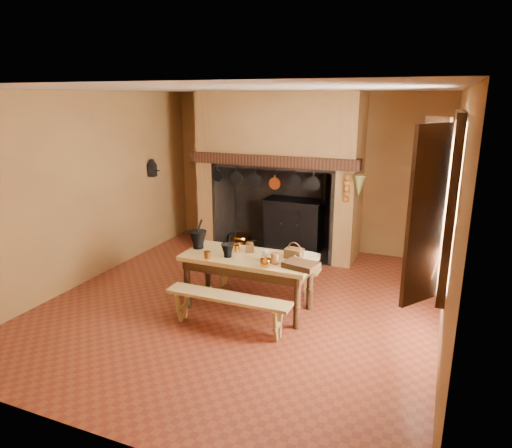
{
  "coord_description": "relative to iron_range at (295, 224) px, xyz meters",
  "views": [
    {
      "loc": [
        2.35,
        -5.18,
        2.71
      ],
      "look_at": [
        0.09,
        0.3,
        1.05
      ],
      "focal_mm": 32.0,
      "sensor_mm": 36.0,
      "label": 1
    }
  ],
  "objects": [
    {
      "name": "floor",
      "position": [
        0.04,
        -2.45,
        -0.48
      ],
      "size": [
        5.5,
        5.5,
        0.0
      ],
      "primitive_type": "plane",
      "color": "brown",
      "rests_on": "ground"
    },
    {
      "name": "ceiling",
      "position": [
        0.04,
        -2.45,
        2.32
      ],
      "size": [
        5.5,
        5.5,
        0.0
      ],
      "primitive_type": "plane",
      "rotation": [
        3.14,
        0.0,
        0.0
      ],
      "color": "silver",
      "rests_on": "back_wall"
    },
    {
      "name": "back_wall",
      "position": [
        0.04,
        0.3,
        0.92
      ],
      "size": [
        5.0,
        0.02,
        2.8
      ],
      "primitive_type": "cube",
      "color": "olive",
      "rests_on": "floor"
    },
    {
      "name": "wall_left",
      "position": [
        -2.46,
        -2.45,
        0.92
      ],
      "size": [
        0.02,
        5.5,
        2.8
      ],
      "primitive_type": "cube",
      "color": "olive",
      "rests_on": "floor"
    },
    {
      "name": "wall_right",
      "position": [
        2.54,
        -2.45,
        0.92
      ],
      "size": [
        0.02,
        5.5,
        2.8
      ],
      "primitive_type": "cube",
      "color": "olive",
      "rests_on": "floor"
    },
    {
      "name": "wall_front",
      "position": [
        0.04,
        -5.2,
        0.92
      ],
      "size": [
        5.0,
        0.02,
        2.8
      ],
      "primitive_type": "cube",
      "color": "olive",
      "rests_on": "floor"
    },
    {
      "name": "chimney_breast",
      "position": [
        -0.26,
        -0.14,
        1.33
      ],
      "size": [
        2.95,
        0.96,
        2.8
      ],
      "color": "olive",
      "rests_on": "floor"
    },
    {
      "name": "iron_range",
      "position": [
        0.0,
        0.0,
        0.0
      ],
      "size": [
        1.12,
        0.55,
        1.6
      ],
      "color": "black",
      "rests_on": "floor"
    },
    {
      "name": "hearth_pans",
      "position": [
        -1.01,
        -0.23,
        -0.39
      ],
      "size": [
        0.51,
        0.62,
        0.2
      ],
      "color": "orange",
      "rests_on": "floor"
    },
    {
      "name": "hanging_pans",
      "position": [
        -0.3,
        -0.64,
        0.88
      ],
      "size": [
        1.92,
        0.29,
        0.27
      ],
      "color": "black",
      "rests_on": "chimney_breast"
    },
    {
      "name": "onion_string",
      "position": [
        1.04,
        -0.66,
        0.85
      ],
      "size": [
        0.12,
        0.1,
        0.46
      ],
      "primitive_type": null,
      "color": "#B15E20",
      "rests_on": "chimney_breast"
    },
    {
      "name": "herb_bunch",
      "position": [
        1.22,
        -0.66,
        0.9
      ],
      "size": [
        0.2,
        0.2,
        0.35
      ],
      "primitive_type": "cone",
      "rotation": [
        3.14,
        0.0,
        0.0
      ],
      "color": "#56602D",
      "rests_on": "chimney_breast"
    },
    {
      "name": "window",
      "position": [
        2.39,
        -2.85,
        1.22
      ],
      "size": [
        0.39,
        1.75,
        1.76
      ],
      "color": "white",
      "rests_on": "wall_right"
    },
    {
      "name": "wall_coffee_mill",
      "position": [
        -2.38,
        -0.9,
        1.03
      ],
      "size": [
        0.23,
        0.16,
        0.31
      ],
      "color": "black",
      "rests_on": "wall_left"
    },
    {
      "name": "work_table",
      "position": [
        0.19,
        -2.55,
        0.13
      ],
      "size": [
        1.7,
        0.75,
        0.73
      ],
      "color": "tan",
      "rests_on": "floor"
    },
    {
      "name": "bench_front",
      "position": [
        0.19,
        -3.17,
        -0.16
      ],
      "size": [
        1.56,
        0.27,
        0.44
      ],
      "color": "tan",
      "rests_on": "floor"
    },
    {
      "name": "bench_back",
      "position": [
        0.19,
        -1.98,
        -0.15
      ],
      "size": [
        1.6,
        0.28,
        0.45
      ],
      "color": "tan",
      "rests_on": "floor"
    },
    {
      "name": "mortar_large",
      "position": [
        -0.56,
        -2.52,
        0.38
      ],
      "size": [
        0.24,
        0.24,
        0.41
      ],
      "rotation": [
        0.0,
        0.0,
        0.4
      ],
      "color": "black",
      "rests_on": "work_table"
    },
    {
      "name": "mortar_small",
      "position": [
        -0.04,
        -2.68,
        0.35
      ],
      "size": [
        0.17,
        0.17,
        0.29
      ],
      "rotation": [
        0.0,
        0.0,
        0.36
      ],
      "color": "black",
      "rests_on": "work_table"
    },
    {
      "name": "coffee_grinder",
      "position": [
        0.14,
        -2.39,
        0.32
      ],
      "size": [
        0.16,
        0.15,
        0.17
      ],
      "rotation": [
        0.0,
        0.0,
        0.42
      ],
      "color": "#311A0F",
      "rests_on": "work_table"
    },
    {
      "name": "brass_mug_a",
      "position": [
        -0.25,
        -2.85,
        0.3
      ],
      "size": [
        0.11,
        0.11,
        0.1
      ],
      "primitive_type": "cylinder",
      "rotation": [
        0.0,
        0.0,
        -0.32
      ],
      "color": "orange",
      "rests_on": "work_table"
    },
    {
      "name": "brass_mug_b",
      "position": [
        -0.02,
        -2.46,
        0.29
      ],
      "size": [
        0.1,
        0.1,
        0.09
      ],
      "primitive_type": "cylinder",
      "rotation": [
        0.0,
        0.0,
        -0.42
      ],
      "color": "orange",
      "rests_on": "work_table"
    },
    {
      "name": "mixing_bowl",
      "position": [
        0.93,
        -2.42,
        0.29
      ],
      "size": [
        0.35,
        0.35,
        0.07
      ],
      "primitive_type": "imported",
      "rotation": [
        0.0,
        0.0,
        -0.22
      ],
      "color": "beige",
      "rests_on": "work_table"
    },
    {
      "name": "stoneware_crock",
      "position": [
        0.6,
        -2.68,
        0.32
      ],
      "size": [
        0.14,
        0.14,
        0.13
      ],
      "primitive_type": "cylinder",
      "rotation": [
        0.0,
        0.0,
        0.35
      ],
      "color": "brown",
      "rests_on": "work_table"
    },
    {
      "name": "glass_jar",
      "position": [
        0.46,
        -2.64,
        0.32
      ],
      "size": [
        0.11,
        0.11,
        0.14
      ],
      "primitive_type": "cylinder",
      "rotation": [
        0.0,
        0.0,
        0.37
      ],
      "color": "beige",
      "rests_on": "work_table"
    },
    {
      "name": "wicker_basket",
      "position": [
        0.75,
        -2.4,
        0.32
      ],
      "size": [
        0.23,
        0.18,
        0.21
      ],
      "rotation": [
        0.0,
        0.0,
        -0.09
      ],
      "color": "#4D3417",
      "rests_on": "work_table"
    },
    {
      "name": "wooden_tray",
      "position": [
        0.93,
        -2.69,
        0.28
      ],
      "size": [
        0.44,
        0.36,
        0.07
      ],
      "primitive_type": "cube",
      "rotation": [
        0.0,
        0.0,
        -0.22
      ],
      "color": "#311A0F",
      "rests_on": "work_table"
    },
    {
      "name": "brass_cup",
      "position": [
        0.54,
        -2.85,
        0.3
      ],
      "size": [
        0.18,
        0.18,
        0.11
      ],
      "primitive_type": "imported",
      "rotation": [
        0.0,
        0.0,
        -0.38
      ],
      "color": "orange",
      "rests_on": "work_table"
    }
  ]
}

